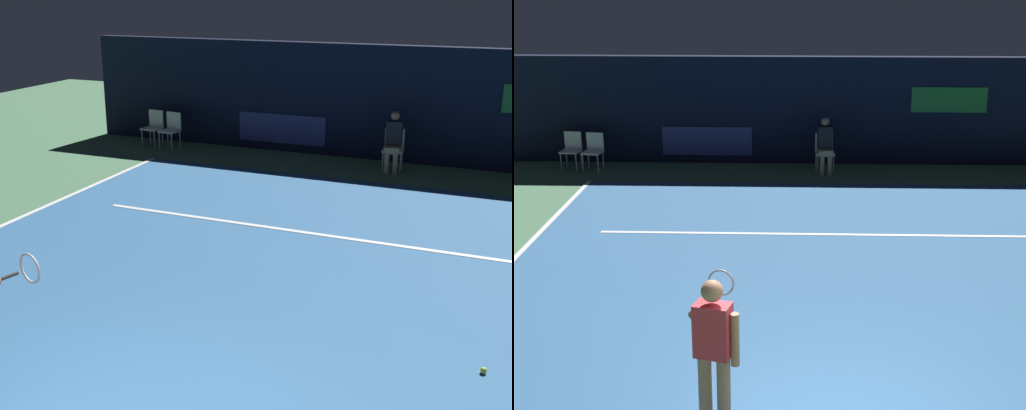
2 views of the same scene
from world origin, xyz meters
TOP-DOWN VIEW (x-y plane):
  - ground_plane at (0.00, 4.14)m, footprint 31.24×31.24m
  - court_surface at (0.00, 4.14)m, footprint 10.48×10.27m
  - line_service at (0.00, 5.93)m, footprint 8.18×0.10m
  - back_wall at (-0.00, 11.26)m, footprint 15.55×0.33m
  - line_judge_on_chair at (0.14, 10.30)m, footprint 0.47×0.55m
  - courtside_chair_near at (-5.90, 10.44)m, footprint 0.48×0.45m
  - courtside_chair_far at (-5.35, 10.35)m, footprint 0.49×0.47m
  - tennis_ball at (2.67, 2.69)m, footprint 0.07×0.07m

SIDE VIEW (x-z plane):
  - ground_plane at x=0.00m, z-range 0.00..0.00m
  - court_surface at x=0.00m, z-range 0.00..0.01m
  - line_service at x=0.00m, z-range 0.01..0.02m
  - tennis_ball at x=2.67m, z-range 0.01..0.08m
  - courtside_chair_near at x=-5.90m, z-range 0.06..0.94m
  - courtside_chair_far at x=-5.35m, z-range 0.06..0.94m
  - line_judge_on_chair at x=0.14m, z-range 0.03..1.35m
  - back_wall at x=0.00m, z-range 0.00..2.60m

